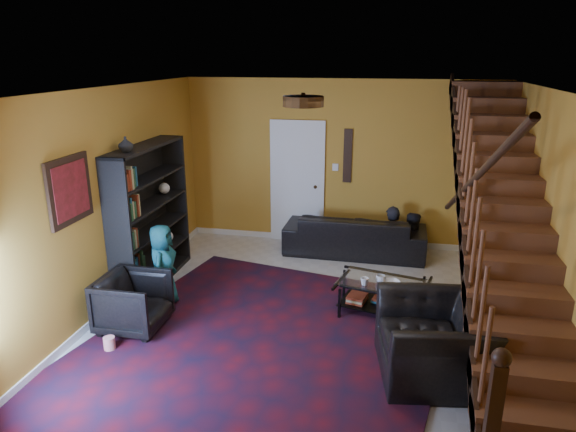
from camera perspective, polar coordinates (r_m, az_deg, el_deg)
name	(u,v)px	position (r m, az deg, el deg)	size (l,w,h in m)	color
floor	(312,316)	(6.62, 2.69, -11.09)	(5.50, 5.50, 0.00)	beige
room	(241,264)	(8.04, -5.27, -5.37)	(5.50, 5.50, 5.50)	#BF822A
staircase	(504,222)	(6.15, 22.83, -0.64)	(0.95, 5.02, 3.18)	brown
bookshelf	(151,218)	(7.47, -14.99, -0.25)	(0.35, 1.80, 2.00)	black
door	(297,184)	(8.88, 1.04, 3.56)	(0.82, 0.05, 2.05)	silver
framed_picture	(70,190)	(6.10, -23.10, 2.65)	(0.04, 0.74, 0.74)	maroon
wall_hanging	(348,156)	(8.66, 6.64, 6.65)	(0.14, 0.03, 0.90)	black
ceiling_fixture	(303,101)	(5.04, 1.70, 12.62)	(0.40, 0.40, 0.10)	#3F2814
rug	(260,349)	(5.96, -3.15, -14.54)	(3.82, 4.36, 0.02)	#410B15
sofa	(355,234)	(8.55, 7.44, -1.98)	(2.29, 0.90, 0.67)	black
armchair_left	(133,303)	(6.47, -16.80, -9.19)	(0.73, 0.75, 0.69)	black
armchair_right	(433,341)	(5.58, 15.78, -13.20)	(1.17, 1.03, 0.76)	black
person_adult_a	(391,243)	(8.63, 11.35, -3.01)	(0.47, 0.31, 1.28)	black
person_adult_b	(410,247)	(8.65, 13.35, -3.41)	(0.58, 0.45, 1.19)	black
person_child	(163,266)	(6.85, -13.73, -5.40)	(0.54, 0.35, 1.11)	#19605C
coffee_table	(383,295)	(6.73, 10.47, -8.62)	(1.22, 0.89, 0.42)	black
cup_a	(381,279)	(6.61, 10.25, -6.90)	(0.12, 0.12, 0.10)	#999999
cup_b	(364,281)	(6.51, 8.50, -7.21)	(0.10, 0.10, 0.10)	#999999
bowl	(391,283)	(6.57, 11.39, -7.32)	(0.22, 0.22, 0.05)	#999999
vase	(126,144)	(6.78, -17.60, 7.61)	(0.18, 0.18, 0.19)	#999999
popcorn_bucket	(109,343)	(6.22, -19.23, -13.20)	(0.13, 0.13, 0.15)	red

